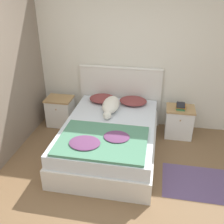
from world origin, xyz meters
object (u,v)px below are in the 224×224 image
at_px(nightstand_right, 179,122).
at_px(dog, 111,105).
at_px(pillow_right, 133,101).
at_px(book_stack, 181,106).
at_px(pillow_left, 103,99).
at_px(nightstand_left, 60,111).
at_px(bed, 110,139).

xyz_separation_m(nightstand_right, dog, (-1.17, -0.31, 0.36)).
distance_m(nightstand_right, pillow_right, 0.89).
height_order(nightstand_right, dog, dog).
bearing_deg(pillow_right, book_stack, -2.36).
relative_size(pillow_left, book_stack, 2.13).
height_order(nightstand_left, book_stack, book_stack).
bearing_deg(book_stack, pillow_left, 178.59).
relative_size(nightstand_left, pillow_left, 1.13).
bearing_deg(bed, pillow_left, 109.74).
height_order(bed, nightstand_right, nightstand_right).
distance_m(nightstand_left, pillow_left, 0.89).
height_order(bed, book_stack, book_stack).
distance_m(bed, dog, 0.58).
relative_size(nightstand_left, nightstand_right, 1.00).
distance_m(bed, book_stack, 1.37).
bearing_deg(nightstand_left, nightstand_right, 0.00).
bearing_deg(book_stack, nightstand_left, 179.87).
distance_m(nightstand_right, book_stack, 0.31).
relative_size(bed, dog, 2.62).
relative_size(pillow_left, pillow_right, 1.00).
xyz_separation_m(bed, book_stack, (1.10, 0.74, 0.32)).
relative_size(nightstand_right, pillow_left, 1.13).
relative_size(nightstand_right, dog, 0.71).
relative_size(bed, pillow_right, 4.20).
xyz_separation_m(bed, dog, (-0.06, 0.44, 0.37)).
distance_m(bed, pillow_left, 0.89).
xyz_separation_m(bed, pillow_left, (-0.28, 0.77, 0.33)).
height_order(bed, pillow_right, pillow_right).
bearing_deg(book_stack, bed, -146.15).
height_order(nightstand_right, pillow_left, pillow_left).
xyz_separation_m(dog, book_stack, (1.17, 0.30, -0.06)).
relative_size(pillow_left, dog, 0.62).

